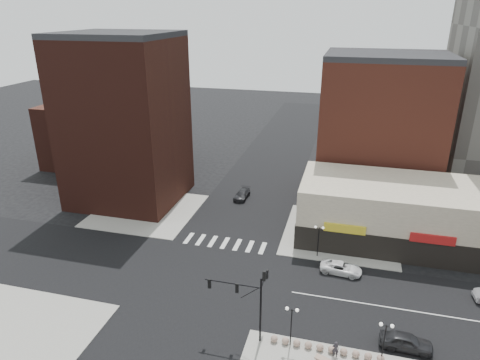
% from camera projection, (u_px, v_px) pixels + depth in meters
% --- Properties ---
extents(ground, '(240.00, 240.00, 0.00)m').
position_uv_depth(ground, '(205.00, 278.00, 49.14)').
color(ground, black).
rests_on(ground, ground).
extents(road_ew, '(200.00, 14.00, 0.02)m').
position_uv_depth(road_ew, '(205.00, 278.00, 49.14)').
color(road_ew, black).
rests_on(road_ew, ground).
extents(road_ns, '(14.00, 200.00, 0.02)m').
position_uv_depth(road_ns, '(205.00, 278.00, 49.14)').
color(road_ns, black).
rests_on(road_ns, ground).
extents(sidewalk_nw, '(15.00, 15.00, 0.12)m').
position_uv_depth(sidewalk_nw, '(147.00, 210.00, 65.54)').
color(sidewalk_nw, gray).
rests_on(sidewalk_nw, ground).
extents(sidewalk_ne, '(15.00, 15.00, 0.12)m').
position_uv_depth(sidewalk_ne, '(340.00, 234.00, 58.70)').
color(sidewalk_ne, gray).
rests_on(sidewalk_ne, ground).
extents(sidewalk_sw, '(15.00, 15.00, 0.12)m').
position_uv_depth(sidewalk_sw, '(6.00, 344.00, 39.53)').
color(sidewalk_sw, gray).
rests_on(sidewalk_sw, ground).
extents(building_nw, '(16.00, 15.00, 25.00)m').
position_uv_depth(building_nw, '(125.00, 123.00, 65.54)').
color(building_nw, '#3B1912').
rests_on(building_nw, ground).
extents(building_nw_low, '(20.00, 18.00, 12.00)m').
position_uv_depth(building_nw_low, '(108.00, 132.00, 84.94)').
color(building_nw_low, '#3B1912').
rests_on(building_nw_low, ground).
extents(building_ne_midrise, '(18.00, 15.00, 22.00)m').
position_uv_depth(building_ne_midrise, '(379.00, 131.00, 67.00)').
color(building_ne_midrise, brown).
rests_on(building_ne_midrise, ground).
extents(building_ne_row, '(24.20, 12.20, 8.00)m').
position_uv_depth(building_ne_row, '(392.00, 217.00, 56.40)').
color(building_ne_row, beige).
rests_on(building_ne_row, ground).
extents(traffic_signal, '(5.59, 3.09, 7.77)m').
position_uv_depth(traffic_signal, '(251.00, 294.00, 38.55)').
color(traffic_signal, black).
rests_on(traffic_signal, ground).
extents(street_lamp_se_a, '(1.22, 0.32, 4.16)m').
position_uv_depth(street_lamp_se_a, '(292.00, 317.00, 38.14)').
color(street_lamp_se_a, black).
rests_on(street_lamp_se_a, sidewalk_se).
extents(street_lamp_se_b, '(1.22, 0.32, 4.16)m').
position_uv_depth(street_lamp_se_b, '(385.00, 333.00, 36.25)').
color(street_lamp_se_b, black).
rests_on(street_lamp_se_b, sidewalk_se).
extents(street_lamp_ne, '(1.22, 0.32, 4.16)m').
position_uv_depth(street_lamp_ne, '(319.00, 233.00, 52.25)').
color(street_lamp_ne, black).
rests_on(street_lamp_ne, sidewalk_ne).
extents(bollard_row, '(10.11, 0.66, 0.66)m').
position_uv_depth(bollard_row, '(326.00, 348.00, 38.44)').
color(bollard_row, gray).
rests_on(bollard_row, sidewalk_se).
extents(white_suv, '(4.95, 2.57, 1.33)m').
position_uv_depth(white_suv, '(341.00, 268.00, 49.97)').
color(white_suv, white).
rests_on(white_suv, ground).
extents(dark_sedan_east, '(4.73, 2.04, 1.59)m').
position_uv_depth(dark_sedan_east, '(406.00, 342.00, 38.75)').
color(dark_sedan_east, black).
rests_on(dark_sedan_east, ground).
extents(dark_sedan_north, '(2.10, 4.73, 1.35)m').
position_uv_depth(dark_sedan_north, '(242.00, 194.00, 69.62)').
color(dark_sedan_north, black).
rests_on(dark_sedan_north, ground).
extents(pedestrian, '(0.61, 0.41, 1.63)m').
position_uv_depth(pedestrian, '(335.00, 349.00, 37.72)').
color(pedestrian, '#28252A').
rests_on(pedestrian, sidewalk_se).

